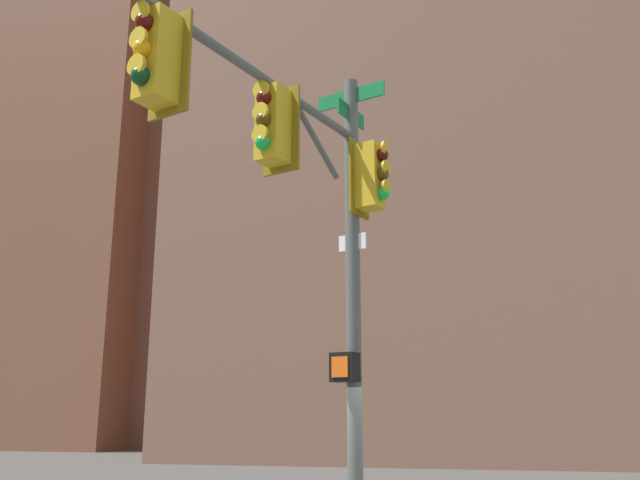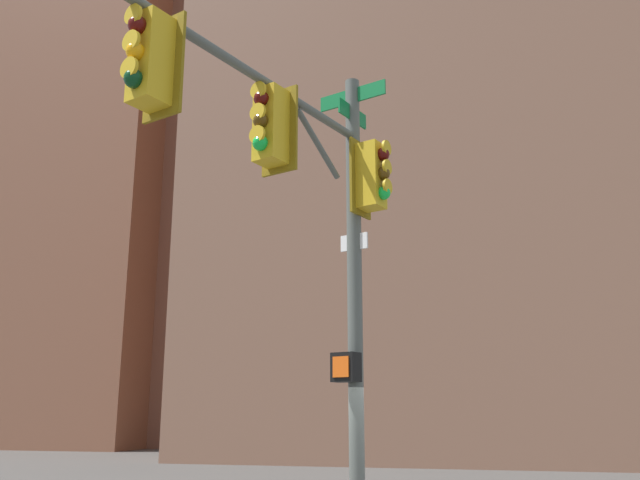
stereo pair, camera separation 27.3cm
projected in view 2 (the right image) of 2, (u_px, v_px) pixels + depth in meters
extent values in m
cylinder|color=#4C514C|center=(355.00, 309.00, 9.82)|extent=(0.22, 0.22, 7.19)
cylinder|color=#4C514C|center=(241.00, 67.00, 8.37)|extent=(1.84, 5.00, 0.12)
cylinder|color=#4C514C|center=(318.00, 145.00, 9.61)|extent=(0.42, 1.01, 0.75)
cube|color=#0F6B33|center=(352.00, 96.00, 10.65)|extent=(1.11, 0.41, 0.24)
cube|color=#0F6B33|center=(352.00, 114.00, 10.57)|extent=(0.28, 0.75, 0.24)
cube|color=white|center=(354.00, 242.00, 10.06)|extent=(0.43, 0.18, 0.24)
cube|color=gold|center=(271.00, 126.00, 8.71)|extent=(0.43, 0.43, 1.00)
cube|color=#775E0F|center=(280.00, 131.00, 8.87)|extent=(0.53, 0.22, 1.16)
sphere|color=#470A07|center=(261.00, 99.00, 8.62)|extent=(0.20, 0.20, 0.20)
cylinder|color=gold|center=(258.00, 90.00, 8.59)|extent=(0.23, 0.11, 0.23)
sphere|color=#4C330A|center=(261.00, 121.00, 8.55)|extent=(0.20, 0.20, 0.20)
cylinder|color=gold|center=(258.00, 112.00, 8.52)|extent=(0.23, 0.11, 0.23)
sphere|color=green|center=(260.00, 143.00, 8.48)|extent=(0.20, 0.20, 0.20)
cylinder|color=gold|center=(257.00, 134.00, 8.45)|extent=(0.23, 0.11, 0.23)
cube|color=gold|center=(151.00, 60.00, 7.09)|extent=(0.43, 0.43, 1.00)
cube|color=#775E0F|center=(164.00, 68.00, 7.24)|extent=(0.53, 0.22, 1.16)
sphere|color=#470A07|center=(138.00, 25.00, 7.00)|extent=(0.20, 0.20, 0.20)
cylinder|color=gold|center=(133.00, 15.00, 6.97)|extent=(0.23, 0.11, 0.23)
sphere|color=#F29E0C|center=(136.00, 52.00, 6.93)|extent=(0.20, 0.20, 0.20)
cylinder|color=gold|center=(131.00, 41.00, 6.90)|extent=(0.23, 0.11, 0.23)
sphere|color=#0A3819|center=(134.00, 79.00, 6.85)|extent=(0.20, 0.20, 0.20)
cylinder|color=gold|center=(129.00, 68.00, 6.82)|extent=(0.23, 0.11, 0.23)
cube|color=gold|center=(371.00, 176.00, 10.14)|extent=(0.43, 0.43, 1.00)
cube|color=#775E0F|center=(360.00, 179.00, 10.24)|extent=(0.22, 0.53, 1.16)
sphere|color=#470A07|center=(383.00, 154.00, 10.10)|extent=(0.20, 0.20, 0.20)
cylinder|color=gold|center=(387.00, 148.00, 10.09)|extent=(0.11, 0.23, 0.23)
sphere|color=#4C330A|center=(383.00, 174.00, 10.03)|extent=(0.20, 0.20, 0.20)
cylinder|color=gold|center=(387.00, 167.00, 10.01)|extent=(0.11, 0.23, 0.23)
sphere|color=green|center=(384.00, 193.00, 9.95)|extent=(0.20, 0.20, 0.20)
cylinder|color=gold|center=(387.00, 186.00, 9.94)|extent=(0.11, 0.23, 0.23)
cube|color=black|center=(346.00, 367.00, 9.40)|extent=(0.42, 0.36, 0.40)
cube|color=#EA5914|center=(341.00, 367.00, 9.29)|extent=(0.24, 0.10, 0.28)
cube|color=#845B47|center=(445.00, 70.00, 39.11)|extent=(26.01, 14.19, 42.51)
cube|color=brown|center=(238.00, 166.00, 56.71)|extent=(19.62, 18.41, 44.19)
cube|color=#9EC6C1|center=(516.00, 66.00, 72.00)|extent=(28.25, 33.29, 75.37)
cube|color=brown|center=(78.00, 190.00, 53.94)|extent=(18.99, 15.40, 38.52)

